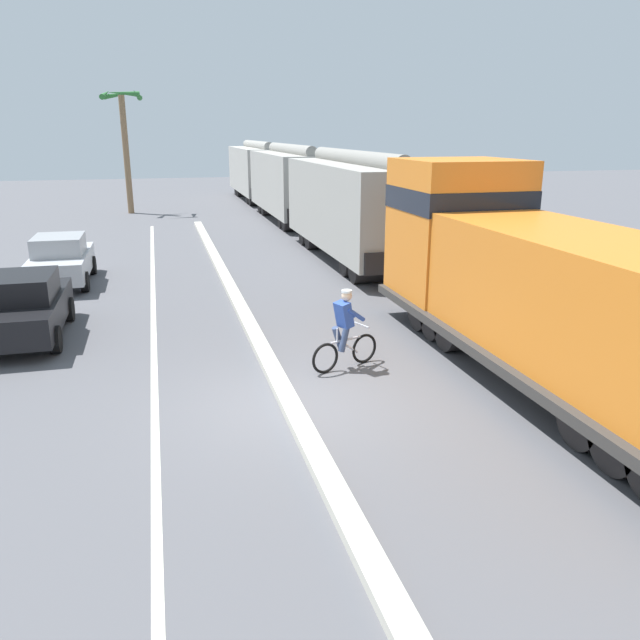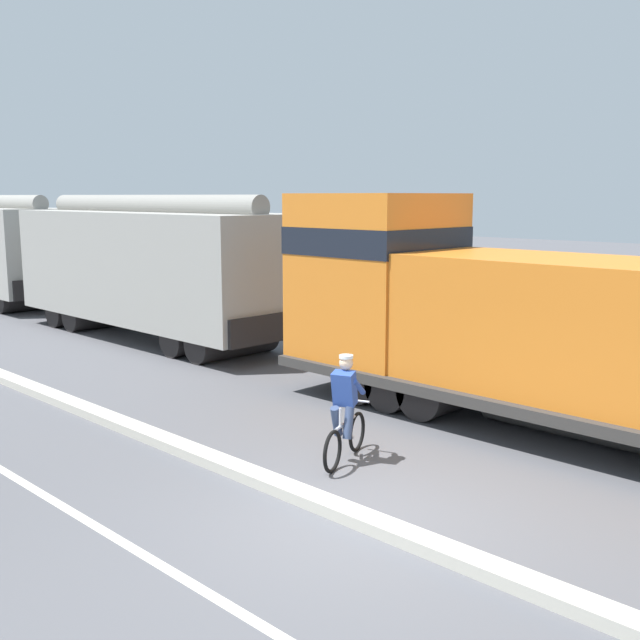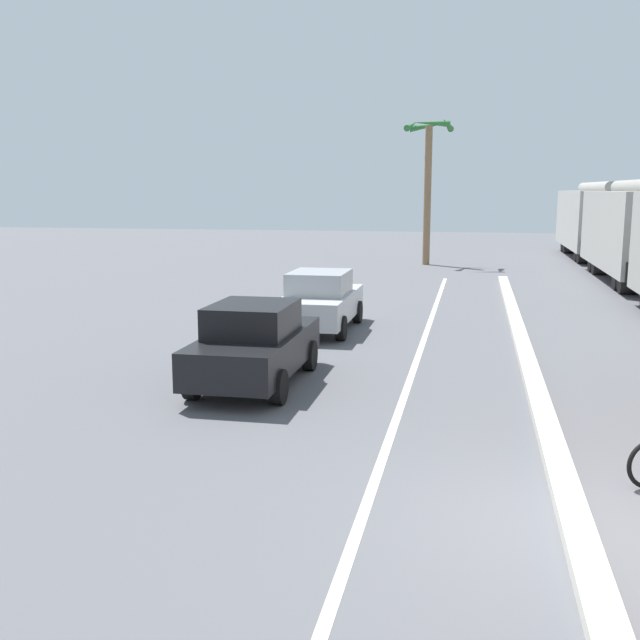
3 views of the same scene
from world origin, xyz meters
name	(u,v)px [view 1 (image 1 of 3)]	position (x,y,z in m)	size (l,w,h in m)	color
ground_plane	(289,405)	(0.00, 0.00, 0.00)	(120.00, 120.00, 0.00)	#56565B
median_curb	(244,313)	(0.00, 6.00, 0.08)	(0.36, 36.00, 0.16)	beige
lane_stripe	(153,322)	(-2.40, 6.00, 0.00)	(0.14, 36.00, 0.01)	silver
locomotive	(534,288)	(5.24, 0.49, 1.80)	(3.10, 11.61, 4.20)	orange
hopper_car_lead	(354,207)	(5.24, 12.64, 2.08)	(2.90, 10.60, 4.18)	#9F9D95
hopper_car_middle	(291,183)	(5.24, 24.24, 2.08)	(2.90, 10.60, 4.18)	#A5A39B
hopper_car_trailing	(258,171)	(5.24, 35.84, 2.08)	(2.90, 10.60, 4.18)	#ACA9A2
parked_car_black	(24,306)	(-5.36, 5.41, 0.82)	(1.84, 4.20, 1.62)	black
parked_car_silver	(61,260)	(-5.25, 11.25, 0.82)	(1.85, 4.21, 1.62)	#B7BABF
cyclist	(345,332)	(1.54, 1.57, 0.82)	(1.62, 0.72, 1.71)	black
palm_tree_near	(124,128)	(-3.61, 30.04, 5.02)	(2.40, 2.39, 7.29)	#846647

